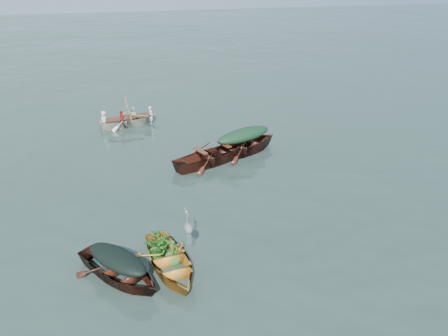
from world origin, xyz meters
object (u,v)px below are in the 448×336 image
at_px(green_tarp_boat, 243,154).
at_px(heron, 189,233).
at_px(open_wooden_boat, 212,163).
at_px(rowed_boat, 129,126).
at_px(dark_covered_boat, 120,278).
at_px(yellow_dinghy, 170,270).

relative_size(green_tarp_boat, heron, 5.11).
relative_size(open_wooden_boat, rowed_boat, 1.18).
height_order(dark_covered_boat, heron, heron).
xyz_separation_m(yellow_dinghy, open_wooden_boat, (2.73, 6.05, 0.00)).
bearing_deg(rowed_boat, yellow_dinghy, 168.18).
bearing_deg(heron, open_wooden_boat, 60.99).
height_order(green_tarp_boat, open_wooden_boat, green_tarp_boat).
bearing_deg(open_wooden_boat, rowed_boat, 6.46).
bearing_deg(dark_covered_boat, open_wooden_boat, 20.45).
bearing_deg(rowed_boat, dark_covered_boat, 161.92).
height_order(yellow_dinghy, heron, heron).
bearing_deg(heron, green_tarp_boat, 51.91).
xyz_separation_m(green_tarp_boat, heron, (-3.67, -6.52, 0.91)).
bearing_deg(open_wooden_boat, dark_covered_boat, 126.18).
bearing_deg(heron, dark_covered_boat, 175.03).
bearing_deg(green_tarp_boat, rowed_boat, 19.33).
bearing_deg(rowed_boat, open_wooden_boat, -164.99).
distance_m(dark_covered_boat, heron, 2.01).
distance_m(yellow_dinghy, heron, 1.06).
relative_size(yellow_dinghy, dark_covered_boat, 0.95).
relative_size(dark_covered_boat, open_wooden_boat, 0.76).
height_order(green_tarp_boat, heron, heron).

